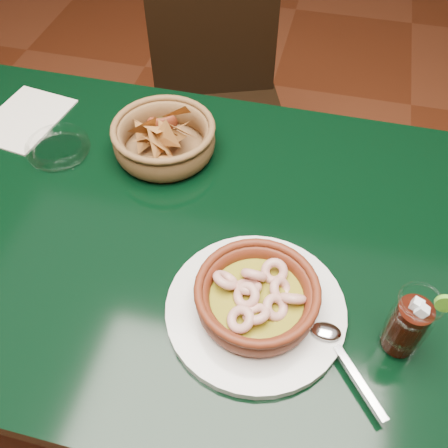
% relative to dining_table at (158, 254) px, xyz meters
% --- Properties ---
extents(ground, '(7.00, 7.00, 0.00)m').
position_rel_dining_table_xyz_m(ground, '(0.00, 0.00, -0.65)').
color(ground, '#471C0C').
rests_on(ground, ground).
extents(dining_table, '(1.20, 0.80, 0.75)m').
position_rel_dining_table_xyz_m(dining_table, '(0.00, 0.00, 0.00)').
color(dining_table, black).
rests_on(dining_table, ground).
extents(dining_chair, '(0.53, 0.53, 0.89)m').
position_rel_dining_table_xyz_m(dining_chair, '(-0.06, 0.70, -0.16)').
color(dining_chair, black).
rests_on(dining_chair, ground).
extents(shrimp_plate, '(0.35, 0.29, 0.08)m').
position_rel_dining_table_xyz_m(shrimp_plate, '(0.22, -0.14, 0.13)').
color(shrimp_plate, silver).
rests_on(shrimp_plate, dining_table).
extents(chip_basket, '(0.24, 0.24, 0.14)m').
position_rel_dining_table_xyz_m(chip_basket, '(-0.04, 0.19, 0.14)').
color(chip_basket, brown).
rests_on(chip_basket, dining_table).
extents(guacamole_ramekin, '(0.11, 0.11, 0.04)m').
position_rel_dining_table_xyz_m(guacamole_ramekin, '(-0.08, 0.29, 0.12)').
color(guacamole_ramekin, '#541E0F').
rests_on(guacamole_ramekin, dining_table).
extents(cola_drink, '(0.13, 0.13, 0.15)m').
position_rel_dining_table_xyz_m(cola_drink, '(0.44, -0.14, 0.16)').
color(cola_drink, white).
rests_on(cola_drink, dining_table).
extents(glass_ashtray, '(0.14, 0.14, 0.03)m').
position_rel_dining_table_xyz_m(glass_ashtray, '(-0.25, 0.13, 0.11)').
color(glass_ashtray, white).
rests_on(glass_ashtray, dining_table).
extents(paper_menu, '(0.18, 0.22, 0.00)m').
position_rel_dining_table_xyz_m(paper_menu, '(-0.38, 0.22, 0.10)').
color(paper_menu, beige).
rests_on(paper_menu, dining_table).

